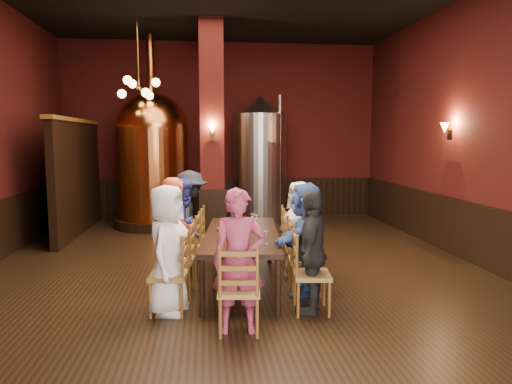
{
  "coord_description": "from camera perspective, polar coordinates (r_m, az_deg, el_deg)",
  "views": [
    {
      "loc": [
        -0.44,
        -6.96,
        2.06
      ],
      "look_at": [
        0.35,
        0.2,
        1.21
      ],
      "focal_mm": 32.0,
      "sensor_mm": 36.0,
      "label": 1
    }
  ],
  "objects": [
    {
      "name": "wine_glass_3",
      "position": [
        6.3,
        -0.25,
        -4.48
      ],
      "size": [
        0.07,
        0.07,
        0.17
      ],
      "primitive_type": null,
      "color": "white",
      "rests_on": "dining_table"
    },
    {
      "name": "wainscot_right",
      "position": [
        8.38,
        25.58,
        -4.67
      ],
      "size": [
        0.08,
        9.9,
        1.0
      ],
      "primitive_type": "cube",
      "color": "black",
      "rests_on": "ground"
    },
    {
      "name": "copper_kettle",
      "position": [
        10.92,
        -12.75,
        4.17
      ],
      "size": [
        1.89,
        1.89,
        4.41
      ],
      "rotation": [
        0.0,
        0.0,
        -0.15
      ],
      "color": "black",
      "rests_on": "ground"
    },
    {
      "name": "steel_vessel",
      "position": [
        11.22,
        0.5,
        4.04
      ],
      "size": [
        1.52,
        1.52,
        3.07
      ],
      "rotation": [
        0.0,
        0.0,
        0.22
      ],
      "color": "#B2B2B7",
      "rests_on": "ground"
    },
    {
      "name": "wainscot_back",
      "position": [
        12.03,
        -4.16,
        -0.76
      ],
      "size": [
        7.9,
        0.08,
        1.0
      ],
      "primitive_type": "cube",
      "color": "black",
      "rests_on": "ground"
    },
    {
      "name": "chair_0",
      "position": [
        5.56,
        -10.92,
        -10.11
      ],
      "size": [
        0.5,
        0.5,
        0.92
      ],
      "primitive_type": null,
      "rotation": [
        0.0,
        0.0,
        -1.67
      ],
      "color": "brown",
      "rests_on": "ground"
    },
    {
      "name": "person_6",
      "position": [
        6.74,
        5.52,
        -4.78
      ],
      "size": [
        0.57,
        0.77,
        1.44
      ],
      "primitive_type": "imported",
      "rotation": [
        0.0,
        0.0,
        4.89
      ],
      "color": "beige",
      "rests_on": "ground"
    },
    {
      "name": "room",
      "position": [
        6.98,
        -2.72,
        8.27
      ],
      "size": [
        10.0,
        10.02,
        4.5
      ],
      "color": "black",
      "rests_on": "ground"
    },
    {
      "name": "person_0",
      "position": [
        5.48,
        -10.99,
        -7.08
      ],
      "size": [
        0.65,
        0.84,
        1.53
      ],
      "primitive_type": "imported",
      "rotation": [
        0.0,
        0.0,
        1.32
      ],
      "color": "white",
      "rests_on": "ground"
    },
    {
      "name": "column",
      "position": [
        9.77,
        -5.54,
        7.8
      ],
      "size": [
        0.58,
        0.58,
        4.5
      ],
      "primitive_type": "cube",
      "color": "#430E0E",
      "rests_on": "ground"
    },
    {
      "name": "chair_6",
      "position": [
        6.8,
        5.49,
        -6.92
      ],
      "size": [
        0.5,
        0.5,
        0.92
      ],
      "primitive_type": null,
      "rotation": [
        0.0,
        0.0,
        1.47
      ],
      "color": "brown",
      "rests_on": "ground"
    },
    {
      "name": "person_2",
      "position": [
        6.77,
        -8.98,
        -4.59
      ],
      "size": [
        0.6,
        0.8,
        1.48
      ],
      "primitive_type": "imported",
      "rotation": [
        0.0,
        0.0,
        1.19
      ],
      "color": "navy",
      "rests_on": "ground"
    },
    {
      "name": "sconce_wall",
      "position": [
        8.9,
        23.08,
        7.09
      ],
      "size": [
        0.2,
        0.2,
        0.36
      ],
      "primitive_type": null,
      "rotation": [
        0.0,
        0.0,
        1.57
      ],
      "color": "black",
      "rests_on": "room"
    },
    {
      "name": "rose_vase",
      "position": [
        7.32,
        -2.81,
        -1.65
      ],
      "size": [
        0.22,
        0.22,
        0.37
      ],
      "color": "white",
      "rests_on": "dining_table"
    },
    {
      "name": "person_4",
      "position": [
        5.45,
        7.04,
        -7.44
      ],
      "size": [
        0.66,
        0.93,
        1.46
      ],
      "primitive_type": "imported",
      "rotation": [
        0.0,
        0.0,
        4.31
      ],
      "color": "black",
      "rests_on": "ground"
    },
    {
      "name": "chair_3",
      "position": [
        7.48,
        -8.21,
        -5.71
      ],
      "size": [
        0.5,
        0.5,
        0.92
      ],
      "primitive_type": null,
      "rotation": [
        0.0,
        0.0,
        -1.67
      ],
      "color": "brown",
      "rests_on": "ground"
    },
    {
      "name": "pendant_cluster",
      "position": [
        10.01,
        -14.43,
        12.47
      ],
      "size": [
        0.9,
        0.9,
        1.7
      ],
      "primitive_type": null,
      "color": "#A57226",
      "rests_on": "room"
    },
    {
      "name": "dining_table",
      "position": [
        6.39,
        -1.8,
        -5.68
      ],
      "size": [
        1.23,
        2.49,
        0.75
      ],
      "rotation": [
        0.0,
        0.0,
        -0.1
      ],
      "color": "black",
      "rests_on": "ground"
    },
    {
      "name": "partition",
      "position": [
        10.57,
        -21.44,
        1.58
      ],
      "size": [
        0.22,
        3.5,
        2.4
      ],
      "primitive_type": "cube",
      "color": "black",
      "rests_on": "ground"
    },
    {
      "name": "chair_5",
      "position": [
        6.16,
        6.16,
        -8.36
      ],
      "size": [
        0.5,
        0.5,
        0.92
      ],
      "primitive_type": null,
      "rotation": [
        0.0,
        0.0,
        1.47
      ],
      "color": "brown",
      "rests_on": "ground"
    },
    {
      "name": "wine_glass_2",
      "position": [
        6.88,
        -0.01,
        -3.54
      ],
      "size": [
        0.07,
        0.07,
        0.17
      ],
      "primitive_type": null,
      "color": "white",
      "rests_on": "dining_table"
    },
    {
      "name": "chair_1",
      "position": [
        6.2,
        -9.82,
        -8.34
      ],
      "size": [
        0.5,
        0.5,
        0.92
      ],
      "primitive_type": null,
      "rotation": [
        0.0,
        0.0,
        -1.67
      ],
      "color": "brown",
      "rests_on": "ground"
    },
    {
      "name": "person_1",
      "position": [
        6.12,
        -9.88,
        -5.45
      ],
      "size": [
        0.48,
        0.63,
        1.56
      ],
      "primitive_type": "imported",
      "rotation": [
        0.0,
        0.0,
        1.77
      ],
      "color": "#B93C1F",
      "rests_on": "ground"
    },
    {
      "name": "wine_glass_1",
      "position": [
        6.07,
        -1.56,
        -4.91
      ],
      "size": [
        0.07,
        0.07,
        0.17
      ],
      "primitive_type": null,
      "color": "white",
      "rests_on": "dining_table"
    },
    {
      "name": "chair_8",
      "position": [
        4.95,
        -2.14,
        -12.11
      ],
      "size": [
        0.5,
        0.5,
        0.92
      ],
      "primitive_type": null,
      "rotation": [
        0.0,
        0.0,
        3.04
      ],
      "color": "brown",
      "rests_on": "ground"
    },
    {
      "name": "person_5",
      "position": [
        6.1,
        6.19,
        -5.76
      ],
      "size": [
        1.03,
        1.43,
        1.49
      ],
      "primitive_type": "imported",
      "rotation": [
        0.0,
        0.0,
        4.23
      ],
      "color": "navy",
      "rests_on": "ground"
    },
    {
      "name": "wine_glass_0",
      "position": [
        6.44,
        -3.51,
        -4.25
      ],
      "size": [
        0.07,
        0.07,
        0.17
      ],
      "primitive_type": null,
      "color": "white",
      "rests_on": "dining_table"
    },
    {
      "name": "sconce_column",
      "position": [
        9.47,
        -5.51,
        7.53
      ],
      "size": [
        0.2,
        0.2,
        0.36
      ],
      "primitive_type": null,
      "rotation": [
        0.0,
        0.0,
        3.14
      ],
      "color": "black",
      "rests_on": "column"
    },
    {
      "name": "person_8",
      "position": [
        4.86,
        -2.15,
        -8.63
      ],
      "size": [
        0.58,
        0.39,
        1.54
      ],
      "primitive_type": "imported",
      "rotation": [
        0.0,
        0.0,
        6.24
      ],
      "color": "#9C3452",
      "rests_on": "ground"
    },
    {
      "name": "chair_4",
      "position": [
        5.52,
        7.0,
        -10.16
      ],
      "size": [
        0.5,
        0.5,
        0.92
      ],
      "primitive_type": null,
      "rotation": [
        0.0,
        0.0,
        1.47
      ],
      "color": "brown",
      "rests_on": "ground"
    },
    {
      "name": "chair_2",
      "position": [
        6.83,
        -8.94,
        -6.91
      ],
      "size": [
        0.5,
        0.5,
        0.92
      ],
      "primitive_type": null,
      "rotation": [
        0.0,
        0.0,
        -1.67
      ],
      "color": "brown",
      "rests_on": "ground"
    },
    {
      "name": "person_3",
      "position": [
        7.41,
        -8.25,
        -3.32
      ],
      "size": [
        0.68,
        1.06,
        1.55
      ],
      "primitive_type": "imported",
      "rotation": [
        0.0,
        0.0,
        1.67
      ],
      "color": "black",
      "rests_on": "ground"
    },
    {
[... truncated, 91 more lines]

